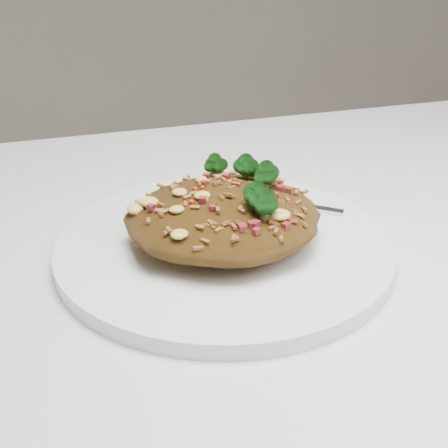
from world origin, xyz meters
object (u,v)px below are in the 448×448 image
(plate, at_px, (224,247))
(fried_rice, at_px, (226,208))
(fork, at_px, (268,200))
(dining_table, at_px, (209,380))

(plate, distance_m, fried_rice, 0.04)
(fried_rice, distance_m, fork, 0.09)
(dining_table, bearing_deg, fried_rice, 59.61)
(plate, relative_size, fork, 2.12)
(dining_table, xyz_separation_m, fork, (0.09, 0.11, 0.11))
(fork, bearing_deg, fried_rice, -96.44)
(plate, bearing_deg, fried_rice, 1.14)
(fried_rice, bearing_deg, dining_table, -120.39)
(dining_table, xyz_separation_m, plate, (0.03, 0.05, 0.10))
(fork, bearing_deg, dining_table, -90.23)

